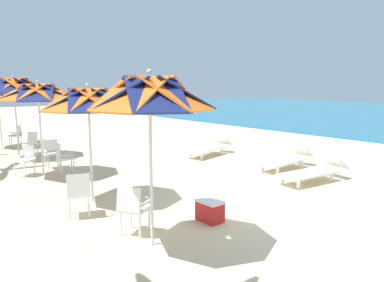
% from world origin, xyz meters
% --- Properties ---
extents(ground_plane, '(80.00, 80.00, 0.00)m').
position_xyz_m(ground_plane, '(0.00, 0.00, 0.00)').
color(ground_plane, beige).
extents(beach_umbrella_0, '(1.98, 1.98, 2.74)m').
position_xyz_m(beach_umbrella_0, '(0.18, -2.79, 2.35)').
color(beach_umbrella_0, silver).
rests_on(beach_umbrella_0, ground).
extents(plastic_chair_0, '(0.61, 0.62, 0.87)m').
position_xyz_m(plastic_chair_0, '(-0.34, -2.83, 0.50)').
color(plastic_chair_0, white).
rests_on(plastic_chair_0, ground).
extents(beach_umbrella_1, '(2.03, 2.03, 2.54)m').
position_xyz_m(beach_umbrella_1, '(-2.48, -2.59, 2.18)').
color(beach_umbrella_1, silver).
rests_on(beach_umbrella_1, ground).
extents(plastic_chair_1, '(0.59, 0.57, 0.87)m').
position_xyz_m(plastic_chair_1, '(-1.72, -3.20, 0.50)').
color(plastic_chair_1, white).
rests_on(plastic_chair_1, ground).
extents(beach_umbrella_2, '(2.15, 2.15, 2.62)m').
position_xyz_m(beach_umbrella_2, '(-5.46, -2.71, 2.28)').
color(beach_umbrella_2, silver).
rests_on(beach_umbrella_2, ground).
extents(plastic_chair_2, '(0.51, 0.54, 0.87)m').
position_xyz_m(plastic_chair_2, '(-5.29, -2.18, 0.50)').
color(plastic_chair_2, white).
rests_on(plastic_chair_2, ground).
extents(plastic_chair_3, '(0.61, 0.62, 0.87)m').
position_xyz_m(plastic_chair_3, '(-5.76, -3.06, 0.50)').
color(plastic_chair_3, white).
rests_on(plastic_chair_3, ground).
extents(plastic_chair_4, '(0.49, 0.46, 0.87)m').
position_xyz_m(plastic_chair_4, '(-6.24, -2.19, 0.50)').
color(plastic_chair_4, white).
rests_on(plastic_chair_4, ground).
extents(beach_umbrella_3, '(2.32, 2.32, 2.81)m').
position_xyz_m(beach_umbrella_3, '(-8.61, -2.55, 2.44)').
color(beach_umbrella_3, silver).
rests_on(beach_umbrella_3, ground).
extents(plastic_chair_5, '(0.61, 0.62, 0.87)m').
position_xyz_m(plastic_chair_5, '(-8.63, -1.97, 0.50)').
color(plastic_chair_5, white).
rests_on(plastic_chair_5, ground).
extents(plastic_chair_6, '(0.44, 0.47, 0.87)m').
position_xyz_m(plastic_chair_6, '(-11.16, -1.97, 0.50)').
color(plastic_chair_6, white).
rests_on(plastic_chair_6, ground).
extents(sun_lounger_1, '(0.89, 2.21, 0.62)m').
position_xyz_m(sun_lounger_1, '(-0.26, 2.49, 0.28)').
color(sun_lounger_1, white).
rests_on(sun_lounger_1, ground).
extents(sun_lounger_2, '(0.76, 2.18, 0.62)m').
position_xyz_m(sun_lounger_2, '(-1.61, 3.21, 0.28)').
color(sun_lounger_2, white).
rests_on(sun_lounger_2, ground).
extents(sun_lounger_3, '(1.12, 2.23, 0.62)m').
position_xyz_m(sun_lounger_3, '(-4.62, 2.82, 0.28)').
color(sun_lounger_3, white).
rests_on(sun_lounger_3, ground).
extents(cooler_box, '(0.50, 0.34, 0.40)m').
position_xyz_m(cooler_box, '(0.03, -1.42, 0.20)').
color(cooler_box, red).
rests_on(cooler_box, ground).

